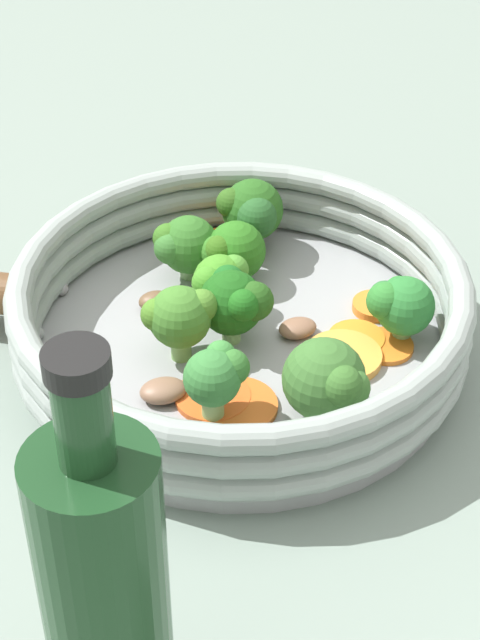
# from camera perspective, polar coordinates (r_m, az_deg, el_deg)

# --- Properties ---
(ground_plane) EXTENTS (4.00, 4.00, 0.00)m
(ground_plane) POSITION_cam_1_polar(r_m,az_deg,el_deg) (0.67, 0.00, -1.92)
(ground_plane) COLOR gray
(skillet) EXTENTS (0.26, 0.26, 0.01)m
(skillet) POSITION_cam_1_polar(r_m,az_deg,el_deg) (0.66, 0.00, -1.48)
(skillet) COLOR #939699
(skillet) RESTS_ON ground_plane
(skillet_rim_wall) EXTENTS (0.28, 0.28, 0.05)m
(skillet_rim_wall) POSITION_cam_1_polar(r_m,az_deg,el_deg) (0.64, 0.00, 0.68)
(skillet_rim_wall) COLOR #8E9A95
(skillet_rim_wall) RESTS_ON skillet
(skillet_rivet_left) EXTENTS (0.01, 0.01, 0.01)m
(skillet_rivet_left) POSITION_cam_1_polar(r_m,az_deg,el_deg) (0.70, -9.50, 1.66)
(skillet_rivet_left) COLOR #98939B
(skillet_rivet_left) RESTS_ON skillet
(skillet_rivet_right) EXTENTS (0.01, 0.01, 0.01)m
(skillet_rivet_right) POSITION_cam_1_polar(r_m,az_deg,el_deg) (0.67, -10.77, -0.69)
(skillet_rivet_right) COLOR #93959B
(skillet_rivet_right) RESTS_ON skillet
(carrot_slice_0) EXTENTS (0.06, 0.06, 0.01)m
(carrot_slice_0) POSITION_cam_1_polar(r_m,az_deg,el_deg) (0.64, 5.53, -1.97)
(carrot_slice_0) COLOR #F39C3B
(carrot_slice_0) RESTS_ON skillet
(carrot_slice_1) EXTENTS (0.06, 0.06, 0.00)m
(carrot_slice_1) POSITION_cam_1_polar(r_m,az_deg,el_deg) (0.61, -0.21, -4.59)
(carrot_slice_1) COLOR orange
(carrot_slice_1) RESTS_ON skillet
(carrot_slice_2) EXTENTS (0.04, 0.04, 0.00)m
(carrot_slice_2) POSITION_cam_1_polar(r_m,az_deg,el_deg) (0.74, -1.03, 3.96)
(carrot_slice_2) COLOR orange
(carrot_slice_2) RESTS_ON skillet
(carrot_slice_3) EXTENTS (0.06, 0.06, 0.00)m
(carrot_slice_3) POSITION_cam_1_polar(r_m,az_deg,el_deg) (0.61, -1.46, -4.12)
(carrot_slice_3) COLOR orange
(carrot_slice_3) RESTS_ON skillet
(carrot_slice_4) EXTENTS (0.05, 0.05, 0.00)m
(carrot_slice_4) POSITION_cam_1_polar(r_m,az_deg,el_deg) (0.66, 7.78, -1.39)
(carrot_slice_4) COLOR orange
(carrot_slice_4) RESTS_ON skillet
(carrot_slice_5) EXTENTS (0.05, 0.05, 0.00)m
(carrot_slice_5) POSITION_cam_1_polar(r_m,az_deg,el_deg) (0.66, 6.22, -1.02)
(carrot_slice_5) COLOR orange
(carrot_slice_5) RESTS_ON skillet
(carrot_slice_6) EXTENTS (0.04, 0.04, 0.01)m
(carrot_slice_6) POSITION_cam_1_polar(r_m,az_deg,el_deg) (0.68, 7.20, 0.74)
(carrot_slice_6) COLOR orange
(carrot_slice_6) RESTS_ON skillet
(broccoli_floret_0) EXTENTS (0.04, 0.04, 0.04)m
(broccoli_floret_0) POSITION_cam_1_polar(r_m,az_deg,el_deg) (0.65, 8.48, 0.88)
(broccoli_floret_0) COLOR #81B064
(broccoli_floret_0) RESTS_ON skillet
(broccoli_floret_1) EXTENTS (0.04, 0.04, 0.04)m
(broccoli_floret_1) POSITION_cam_1_polar(r_m,az_deg,el_deg) (0.70, -2.99, 4.01)
(broccoli_floret_1) COLOR #81AE6B
(broccoli_floret_1) RESTS_ON skillet
(broccoli_floret_2) EXTENTS (0.04, 0.05, 0.05)m
(broccoli_floret_2) POSITION_cam_1_polar(r_m,az_deg,el_deg) (0.64, -0.25, 0.93)
(broccoli_floret_2) COLOR #8CB36B
(broccoli_floret_2) RESTS_ON skillet
(broccoli_floret_3) EXTENTS (0.05, 0.05, 0.05)m
(broccoli_floret_3) POSITION_cam_1_polar(r_m,az_deg,el_deg) (0.59, 4.71, -3.26)
(broccoli_floret_3) COLOR #83A861
(broccoli_floret_3) RESTS_ON skillet
(broccoli_floret_4) EXTENTS (0.05, 0.04, 0.05)m
(broccoli_floret_4) POSITION_cam_1_polar(r_m,az_deg,el_deg) (0.63, -3.23, 0.18)
(broccoli_floret_4) COLOR #77A653
(broccoli_floret_4) RESTS_ON skillet
(broccoli_floret_5) EXTENTS (0.05, 0.05, 0.05)m
(broccoli_floret_5) POSITION_cam_1_polar(r_m,az_deg,el_deg) (0.72, 0.62, 5.81)
(broccoli_floret_5) COLOR #62914F
(broccoli_floret_5) RESTS_ON skillet
(broccoli_floret_6) EXTENTS (0.04, 0.03, 0.05)m
(broccoli_floret_6) POSITION_cam_1_polar(r_m,az_deg,el_deg) (0.59, -1.26, -2.98)
(broccoli_floret_6) COLOR #85A75F
(broccoli_floret_6) RESTS_ON skillet
(broccoli_floret_7) EXTENTS (0.04, 0.04, 0.04)m
(broccoli_floret_7) POSITION_cam_1_polar(r_m,az_deg,el_deg) (0.66, -1.06, 2.10)
(broccoli_floret_7) COLOR #7EB461
(broccoli_floret_7) RESTS_ON skillet
(broccoli_floret_8) EXTENTS (0.04, 0.04, 0.04)m
(broccoli_floret_8) POSITION_cam_1_polar(r_m,az_deg,el_deg) (0.69, -0.43, 3.67)
(broccoli_floret_8) COLOR #89AC6E
(broccoli_floret_8) RESTS_ON skillet
(mushroom_piece_0) EXTENTS (0.03, 0.02, 0.01)m
(mushroom_piece_0) POSITION_cam_1_polar(r_m,az_deg,el_deg) (0.66, 3.11, -0.51)
(mushroom_piece_0) COLOR #855E46
(mushroom_piece_0) RESTS_ON skillet
(mushroom_piece_1) EXTENTS (0.02, 0.02, 0.01)m
(mushroom_piece_1) POSITION_cam_1_polar(r_m,az_deg,el_deg) (0.68, -4.51, 1.01)
(mushroom_piece_1) COLOR brown
(mushroom_piece_1) RESTS_ON skillet
(mushroom_piece_2) EXTENTS (0.03, 0.02, 0.01)m
(mushroom_piece_2) POSITION_cam_1_polar(r_m,az_deg,el_deg) (0.61, -4.12, -3.78)
(mushroom_piece_2) COLOR #85614A
(mushroom_piece_2) RESTS_ON skillet
(oil_bottle) EXTENTS (0.05, 0.05, 0.22)m
(oil_bottle) POSITION_cam_1_polar(r_m,az_deg,el_deg) (0.42, -7.11, -15.13)
(oil_bottle) COLOR #193D1E
(oil_bottle) RESTS_ON ground_plane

